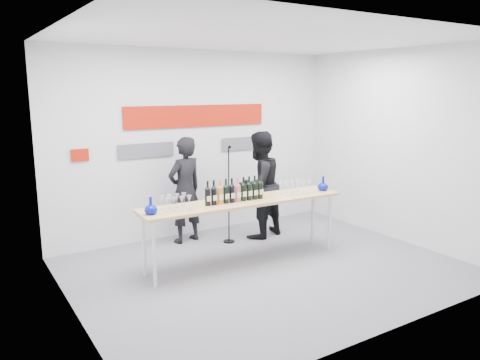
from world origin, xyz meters
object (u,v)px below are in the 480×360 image
object	(u,v)px
presenter_right	(259,185)
mic_stand	(229,213)
presenter_left	(185,190)
tasting_table	(244,205)

from	to	relation	value
presenter_right	mic_stand	xyz separation A→B (m)	(-0.56, 0.01, -0.39)
mic_stand	presenter_right	bearing A→B (deg)	-14.55
mic_stand	presenter_left	bearing A→B (deg)	130.93
presenter_left	presenter_right	bearing A→B (deg)	147.14
tasting_table	mic_stand	distance (m)	0.94
tasting_table	mic_stand	size ratio (longest dim) A/B	1.93
tasting_table	mic_stand	xyz separation A→B (m)	(0.26, 0.84, -0.35)
tasting_table	mic_stand	world-z (taller)	mic_stand
presenter_left	mic_stand	xyz separation A→B (m)	(0.56, -0.40, -0.36)
tasting_table	presenter_right	world-z (taller)	presenter_right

